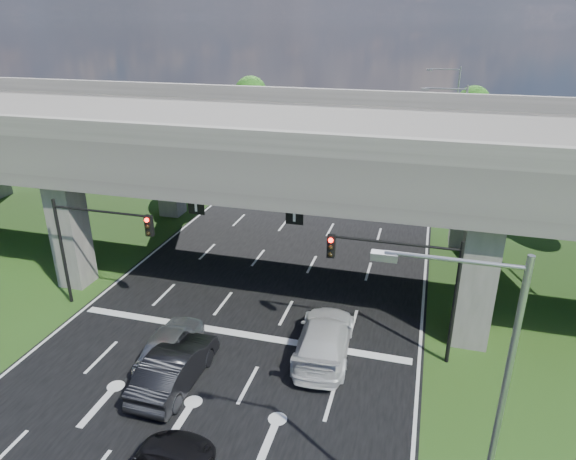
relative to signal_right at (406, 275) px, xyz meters
The scene contains 18 objects.
ground 9.71m from the signal_right, 153.26° to the right, with size 160.00×160.00×0.00m, color #294315.
road 10.74m from the signal_right, 142.25° to the left, with size 18.00×120.00×0.03m, color black.
overpass 11.84m from the signal_right, 134.16° to the left, with size 80.00×15.00×10.00m.
warehouse 45.97m from the signal_right, 137.44° to the left, with size 20.00×10.00×4.00m, color #9E9E99.
signal_right is the anchor object (origin of this frame).
signal_left 15.65m from the signal_right, behind, with size 5.76×0.54×6.00m.
streetlight_near 10.33m from the signal_right, 77.12° to the right, with size 3.38×0.25×10.00m.
streetlight_far 20.25m from the signal_right, 83.53° to the left, with size 3.38×0.25×10.00m.
streetlight_beyond 36.17m from the signal_right, 86.39° to the left, with size 3.38×0.25×10.00m.
tree_left_near 31.01m from the signal_right, 134.63° to the left, with size 4.50×4.50×7.80m.
tree_left_mid 38.96m from the signal_right, 129.50° to the left, with size 3.91×3.90×6.76m.
tree_left_far 43.37m from the signal_right, 118.63° to the left, with size 4.80×4.80×8.32m.
tree_right_near 24.62m from the signal_right, 77.76° to the left, with size 4.20×4.20×7.28m.
tree_right_mid 33.10m from the signal_right, 75.62° to the left, with size 3.91×3.90×6.76m.
tree_right_far 40.29m from the signal_right, 83.99° to the left, with size 4.50×4.50×7.80m.
car_silver 11.05m from the signal_right, 162.93° to the right, with size 1.88×4.67×1.59m, color #AAACB1.
car_dark 10.67m from the signal_right, 152.48° to the right, with size 1.83×5.23×1.72m, color black.
car_white 4.79m from the signal_right, 164.26° to the right, with size 2.40×5.92×1.72m, color silver.
Camera 1 is at (8.21, -16.61, 14.56)m, focal length 32.00 mm.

